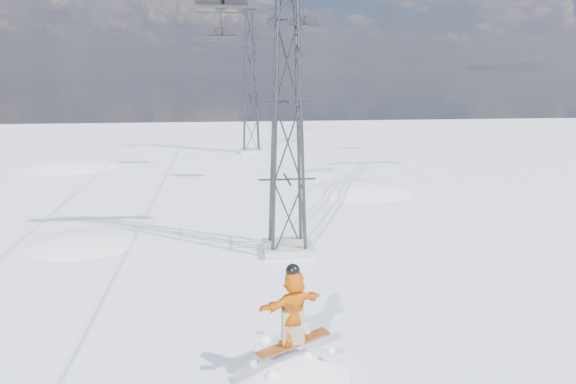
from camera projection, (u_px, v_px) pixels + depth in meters
ground at (293, 364)px, 12.94m from camera, size 120.00×120.00×0.00m
snow_terrain at (175, 334)px, 35.07m from camera, size 39.00×37.00×22.00m
lift_tower_near at (287, 103)px, 19.61m from camera, size 5.20×1.80×11.43m
lift_tower_far at (250, 84)px, 43.85m from camera, size 5.20×1.80×11.43m
lift_chair_near at (221, 0)px, 19.77m from camera, size 1.87×0.54×2.32m
lift_chair_mid at (304, 23)px, 30.06m from camera, size 1.81×0.52×2.25m
lift_chair_far at (221, 33)px, 35.19m from camera, size 2.06×0.59×2.55m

